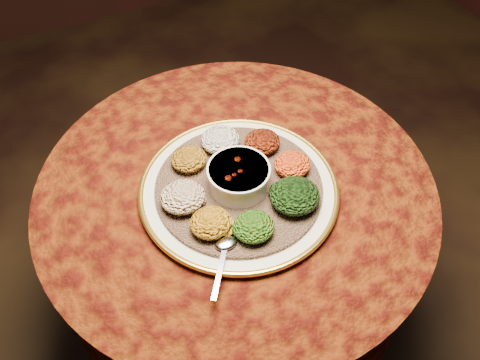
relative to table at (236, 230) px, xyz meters
name	(u,v)px	position (x,y,z in m)	size (l,w,h in m)	color
table	(236,230)	(0.00, 0.00, 0.00)	(0.96, 0.96, 0.73)	black
platter	(239,190)	(0.00, -0.02, 0.19)	(0.52, 0.52, 0.02)	beige
injera	(239,187)	(0.00, -0.02, 0.20)	(0.39, 0.39, 0.01)	#895F44
stew_bowl	(239,176)	(0.00, -0.02, 0.24)	(0.14, 0.14, 0.06)	silver
spoon	(225,247)	(-0.10, -0.17, 0.21)	(0.10, 0.13, 0.01)	silver
portion_ayib	(220,140)	(0.01, 0.11, 0.23)	(0.10, 0.09, 0.05)	beige
portion_kitfo	(262,142)	(0.10, 0.06, 0.23)	(0.09, 0.08, 0.04)	black
portion_tikil	(292,164)	(0.13, -0.03, 0.23)	(0.09, 0.08, 0.04)	#B46D0F
portion_gomen	(295,196)	(0.09, -0.12, 0.24)	(0.11, 0.11, 0.05)	black
portion_mixveg	(254,227)	(-0.03, -0.16, 0.23)	(0.09, 0.09, 0.04)	#AF2C0B
portion_kik	(211,223)	(-0.11, -0.11, 0.23)	(0.09, 0.09, 0.04)	#BD7810
portion_timatim	(183,197)	(-0.14, -0.02, 0.23)	(0.10, 0.10, 0.05)	maroon
portion_shiro	(189,159)	(-0.08, 0.08, 0.23)	(0.09, 0.08, 0.04)	#966112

